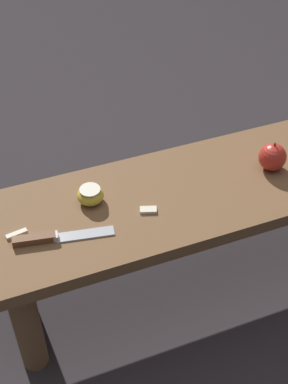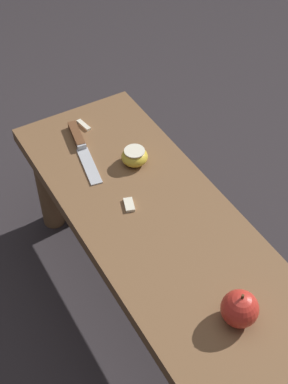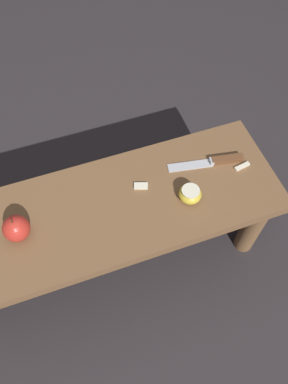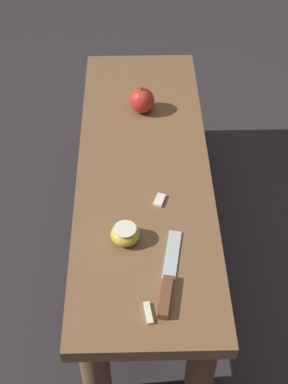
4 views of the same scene
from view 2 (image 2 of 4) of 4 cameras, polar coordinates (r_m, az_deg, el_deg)
The scene contains 7 objects.
ground_plane at distance 1.60m, azimuth 2.57°, elevation -13.54°, with size 8.00×8.00×0.00m, color #2D282B.
wooden_bench at distance 1.34m, azimuth 3.00°, elevation -6.96°, with size 1.16×0.38×0.38m.
knife at distance 1.52m, azimuth -6.84°, elevation 5.18°, with size 0.26×0.07×0.02m.
apple_whole at distance 1.14m, azimuth 10.32°, elevation -12.07°, with size 0.08×0.08×0.09m.
apple_cut at distance 1.45m, azimuth -1.02°, elevation 3.81°, with size 0.07×0.07×0.04m.
apple_slice_near_knife at distance 1.35m, azimuth -1.60°, elevation -1.37°, with size 0.05×0.04×0.01m.
apple_slice_center at distance 1.59m, azimuth -6.32°, elevation 7.15°, with size 0.06×0.02×0.01m.
Camera 2 is at (0.66, -0.47, 1.38)m, focal length 50.00 mm.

